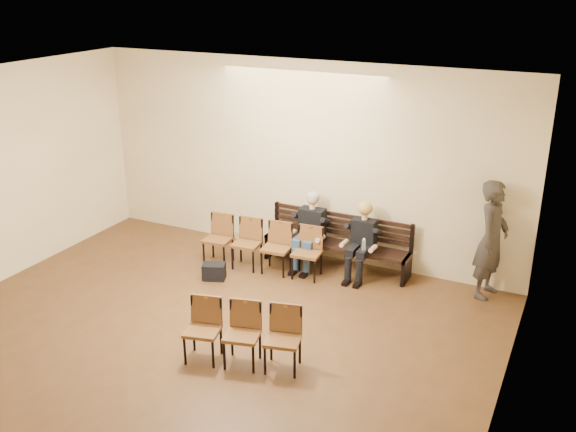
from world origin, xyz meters
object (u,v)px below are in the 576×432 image
object	(u,v)px
bench	(336,255)
water_bottle	(364,251)
bag	(214,271)
passerby	(493,231)
seated_man	(310,231)
chair_row_front	(261,246)
chair_row_back	(242,336)
seated_woman	(361,243)
laptop	(307,239)

from	to	relation	value
bench	water_bottle	xyz separation A→B (m)	(0.61, -0.35, 0.33)
bag	passerby	bearing A→B (deg)	18.69
seated_man	chair_row_front	world-z (taller)	seated_man
chair_row_front	chair_row_back	bearing A→B (deg)	-72.03
bench	bag	bearing A→B (deg)	-141.61
water_bottle	chair_row_front	distance (m)	1.77
seated_woman	bag	size ratio (longest dim) A/B	3.18
water_bottle	chair_row_front	xyz separation A→B (m)	(-1.74, -0.30, -0.12)
seated_man	passerby	distance (m)	3.04
bench	seated_woman	size ratio (longest dim) A/B	2.20
seated_woman	water_bottle	distance (m)	0.26
seated_woman	bag	world-z (taller)	seated_woman
seated_man	passerby	xyz separation A→B (m)	(3.00, 0.22, 0.45)
seated_woman	water_bottle	xyz separation A→B (m)	(0.12, -0.23, -0.03)
seated_man	laptop	xyz separation A→B (m)	(0.03, -0.17, -0.09)
laptop	chair_row_back	xyz separation A→B (m)	(0.43, -3.01, -0.14)
seated_woman	chair_row_front	distance (m)	1.72
passerby	seated_woman	bearing A→B (deg)	106.84
chair_row_back	chair_row_front	bearing A→B (deg)	99.31
seated_man	seated_woman	bearing A→B (deg)	0.00
seated_woman	bag	distance (m)	2.52
bench	passerby	xyz separation A→B (m)	(2.54, 0.10, 0.88)
laptop	passerby	distance (m)	3.04
passerby	chair_row_front	distance (m)	3.81
seated_man	passerby	bearing A→B (deg)	4.20
seated_man	chair_row_back	size ratio (longest dim) A/B	0.86
chair_row_back	laptop	bearing A→B (deg)	84.21
bench	passerby	world-z (taller)	passerby
seated_man	laptop	distance (m)	0.19
laptop	passerby	size ratio (longest dim) A/B	0.15
bench	chair_row_front	world-z (taller)	chair_row_front
passerby	bench	bearing A→B (deg)	102.96
seated_man	seated_woman	size ratio (longest dim) A/B	1.11
seated_man	water_bottle	size ratio (longest dim) A/B	5.99
passerby	chair_row_back	bearing A→B (deg)	154.00
laptop	passerby	world-z (taller)	passerby
seated_woman	water_bottle	bearing A→B (deg)	-62.43
bag	seated_man	bearing A→B (deg)	44.74
bench	passerby	size ratio (longest dim) A/B	1.18
bench	laptop	bearing A→B (deg)	-145.87
chair_row_front	bag	bearing A→B (deg)	-134.04
laptop	bag	xyz separation A→B (m)	(-1.25, -1.04, -0.43)
seated_woman	passerby	world-z (taller)	passerby
passerby	chair_row_back	world-z (taller)	passerby
passerby	chair_row_back	xyz separation A→B (m)	(-2.53, -3.40, -0.68)
passerby	chair_row_back	distance (m)	4.29
laptop	chair_row_front	size ratio (longest dim) A/B	0.15
water_bottle	chair_row_front	bearing A→B (deg)	-170.25
laptop	chair_row_front	bearing A→B (deg)	-149.17
seated_woman	chair_row_back	xyz separation A→B (m)	(-0.49, -3.18, -0.17)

